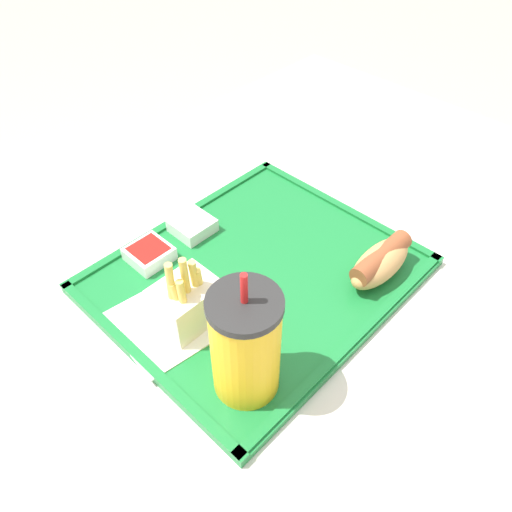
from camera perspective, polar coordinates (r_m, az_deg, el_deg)
The scene contains 9 objects.
ground_plane at distance 1.31m, azimuth -1.59°, elevation -26.62°, with size 8.00×8.00×0.00m, color #ADA393.
dining_table at distance 0.97m, azimuth -2.04°, elevation -19.43°, with size 1.35×0.82×0.75m.
food_tray at distance 0.67m, azimuth 0.00°, elevation -2.10°, with size 0.39×0.33×0.01m.
paper_napkin at distance 0.63m, azimuth -9.19°, elevation -6.83°, with size 0.16×0.14×0.00m.
soda_cup at distance 0.51m, azimuth -1.21°, elevation -10.10°, with size 0.07×0.07×0.17m.
hot_dog_far at distance 0.67m, azimuth 14.02°, elevation -0.64°, with size 0.11×0.05×0.05m.
fries_carton at distance 0.60m, azimuth -7.92°, elevation -5.21°, with size 0.07×0.06×0.11m.
sauce_cup_mayo at distance 0.73m, azimuth -7.29°, elevation 3.52°, with size 0.05×0.05×0.02m.
sauce_cup_ketchup at distance 0.70m, azimuth -12.11°, elevation 0.29°, with size 0.05×0.05×0.02m.
Camera 1 is at (0.28, 0.32, 1.24)m, focal length 35.00 mm.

